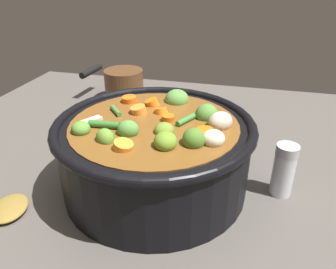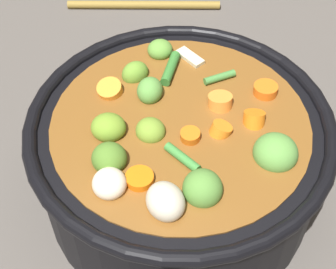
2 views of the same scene
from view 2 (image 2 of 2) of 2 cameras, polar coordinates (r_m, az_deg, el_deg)
ground_plane at (r=0.61m, az=1.19°, el=-6.27°), size 1.10×1.10×0.00m
cooking_pot at (r=0.55m, az=1.30°, el=-2.36°), size 0.32×0.32×0.14m
wooden_spoon at (r=0.81m, az=-3.01°, el=11.31°), size 0.22×0.25×0.01m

